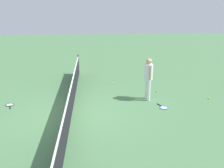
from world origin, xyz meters
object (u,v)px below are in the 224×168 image
at_px(player_near_side, 148,76).
at_px(tennis_racket_far_player, 10,105).
at_px(tennis_ball_midcourt, 209,98).
at_px(tennis_ball_by_net, 112,83).
at_px(tennis_ball_near_player, 157,91).
at_px(tennis_racket_near_player, 163,107).

relative_size(player_near_side, tennis_racket_far_player, 2.80).
bearing_deg(tennis_ball_midcourt, tennis_ball_by_net, 59.98).
xyz_separation_m(player_near_side, tennis_ball_near_player, (0.85, -0.59, -0.98)).
height_order(tennis_racket_far_player, tennis_ball_by_net, tennis_ball_by_net).
relative_size(tennis_racket_near_player, tennis_ball_midcourt, 9.14).
xyz_separation_m(tennis_racket_near_player, tennis_racket_far_player, (0.62, 5.82, 0.00)).
bearing_deg(player_near_side, tennis_ball_by_net, 31.66).
bearing_deg(tennis_ball_by_net, tennis_racket_far_player, 119.40).
relative_size(tennis_ball_by_net, tennis_ball_midcourt, 1.00).
bearing_deg(tennis_racket_far_player, tennis_ball_by_net, -60.60).
distance_m(player_near_side, tennis_racket_near_player, 1.40).
bearing_deg(tennis_racket_far_player, tennis_ball_midcourt, -89.06).
relative_size(tennis_racket_far_player, tennis_ball_midcourt, 9.20).
xyz_separation_m(player_near_side, tennis_racket_far_player, (-0.25, 5.38, -1.00)).
xyz_separation_m(tennis_ball_by_net, tennis_ball_midcourt, (-2.18, -3.78, 0.00)).
relative_size(tennis_racket_far_player, tennis_ball_near_player, 9.20).
height_order(player_near_side, tennis_ball_near_player, player_near_side).
distance_m(player_near_side, tennis_ball_near_player, 1.42).
bearing_deg(tennis_racket_near_player, tennis_racket_far_player, 83.91).
distance_m(tennis_racket_far_player, tennis_ball_midcourt, 7.89).
relative_size(tennis_racket_near_player, tennis_ball_near_player, 9.14).
relative_size(player_near_side, tennis_ball_by_net, 25.76).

